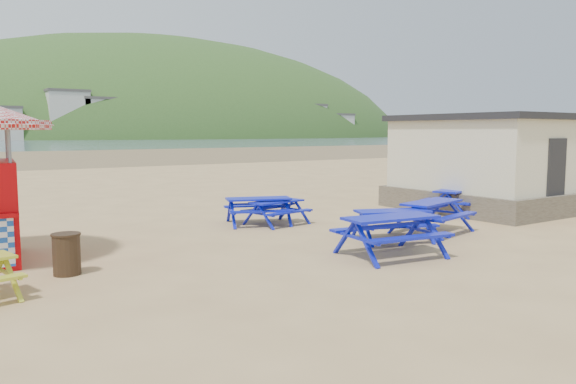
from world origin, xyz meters
TOP-DOWN VIEW (x-y plane):
  - ground at (0.00, 0.00)m, footprint 400.00×400.00m
  - picnic_table_blue_a at (1.20, 2.64)m, footprint 2.18×1.97m
  - picnic_table_blue_b at (1.61, 2.32)m, footprint 1.79×1.53m
  - picnic_table_blue_c at (7.32, 0.79)m, footprint 2.30×2.07m
  - picnic_table_blue_d at (2.60, -1.20)m, footprint 2.14×1.96m
  - picnic_table_blue_e at (1.35, -2.40)m, footprint 2.21×1.88m
  - picnic_table_blue_f at (4.21, -0.99)m, footprint 2.25×1.97m
  - litter_bin at (-4.60, -0.19)m, footprint 0.52×0.52m
  - amenity_block at (10.50, 1.00)m, footprint 7.40×5.40m
  - headland_town at (90.00, 229.68)m, footprint 264.00×144.00m

SIDE VIEW (x-z plane):
  - headland_town at x=90.00m, z-range -63.91..44.09m
  - ground at x=0.00m, z-range 0.00..0.00m
  - picnic_table_blue_b at x=1.61m, z-range 0.00..0.67m
  - picnic_table_blue_d at x=2.60m, z-range 0.00..0.73m
  - picnic_table_blue_a at x=1.20m, z-range 0.00..0.75m
  - litter_bin at x=-4.60m, z-range 0.01..0.77m
  - picnic_table_blue_c at x=7.32m, z-range 0.00..0.80m
  - picnic_table_blue_f at x=4.21m, z-range 0.00..0.81m
  - picnic_table_blue_e at x=1.35m, z-range 0.00..0.85m
  - amenity_block at x=10.50m, z-range -0.01..3.14m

